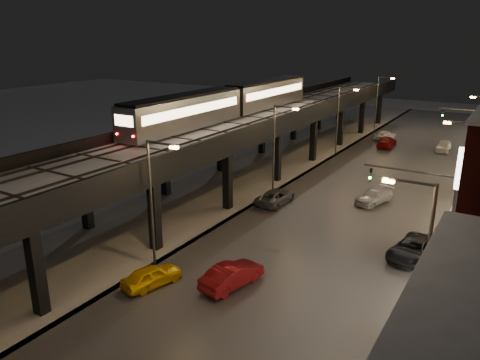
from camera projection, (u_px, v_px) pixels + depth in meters
The scene contains 26 objects.
road_surface at pixel (364, 196), 46.86m from camera, with size 17.00×120.00×0.06m, color #46474D.
sidewalk_right at pixel (474, 215), 41.89m from camera, with size 4.00×120.00×0.14m, color #9FA1A8.
under_viaduct_pavement at pixel (248, 175), 53.56m from camera, with size 11.00×120.00×0.06m, color #9FA1A8.
elevated_viaduct at pixel (233, 132), 49.31m from camera, with size 9.00×100.00×6.30m.
viaduct_trackbed at pixel (234, 125), 49.18m from camera, with size 8.40×100.00×0.32m.
viaduct_parapet_streetside at pixel (270, 124), 46.90m from camera, with size 0.30×100.00×1.10m, color black.
viaduct_parapet_far at pixel (200, 117), 51.22m from camera, with size 0.30×100.00×1.10m, color black.
streetlight_left_1 at pixel (154, 195), 31.31m from camera, with size 2.57×0.28×9.00m.
streetlight_right_1 at pixel (421, 256), 22.80m from camera, with size 2.56×0.28×9.00m.
streetlight_left_2 at pixel (276, 143), 45.97m from camera, with size 2.57×0.28×9.00m.
streetlight_right_2 at pixel (467, 169), 37.46m from camera, with size 2.56×0.28×9.00m.
streetlight_left_3 at pixel (340, 117), 60.63m from camera, with size 2.57×0.28×9.00m.
streetlight_left_4 at pixel (378, 100), 75.28m from camera, with size 2.57×0.28×9.00m.
traffic_light_rig_a at pixel (434, 210), 30.79m from camera, with size 6.10×0.34×7.00m.
traffic_light_rig_b at pixel (480, 131), 55.22m from camera, with size 6.10×0.34×7.00m.
subway_train at pixel (231, 101), 52.68m from camera, with size 2.78×33.60×3.32m.
car_taxi at pixel (152, 276), 30.04m from camera, with size 1.62×4.02×1.37m, color yellow.
car_near_white at pixel (232, 276), 29.95m from camera, with size 1.62×4.65×1.53m, color maroon.
car_mid_silver at pixel (275, 197), 44.47m from camera, with size 2.25×4.89×1.36m, color #454952.
car_mid_dark at pixel (387, 142), 66.54m from camera, with size 2.07×5.10×1.48m, color maroon.
car_far_white at pixel (385, 135), 71.17m from camera, with size 1.71×4.25×1.45m, color white.
car_onc_dark at pixel (413, 250), 33.64m from camera, with size 2.45×5.31×1.47m, color black.
car_onc_white at pixel (374, 197), 44.66m from camera, with size 1.86×4.58×1.33m, color silver.
car_onc_red at pixel (443, 146), 64.26m from camera, with size 1.75×4.36×1.48m, color silver.
sign_citgo at pixel (476, 197), 23.51m from camera, with size 2.15×0.39×10.22m.
sign_carwash at pixel (476, 216), 26.75m from camera, with size 1.54×0.35×8.00m.
Camera 1 is at (19.89, -9.22, 15.65)m, focal length 35.00 mm.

